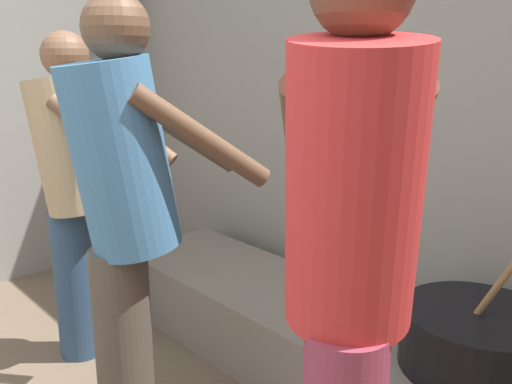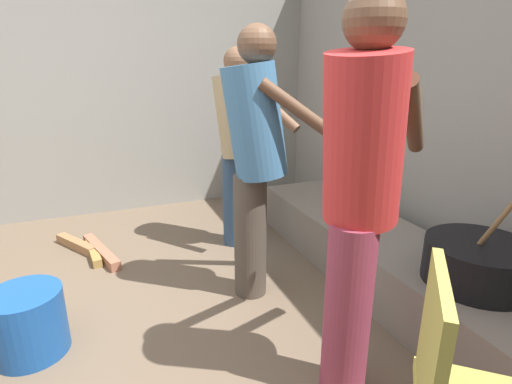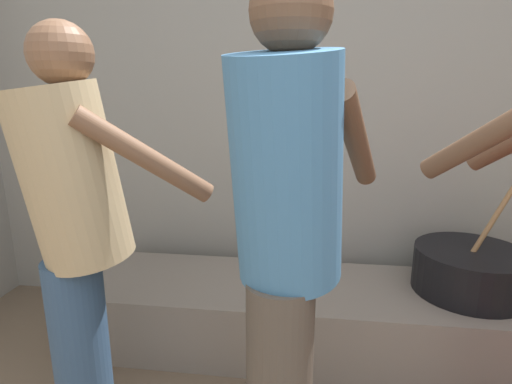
{
  "view_description": "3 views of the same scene",
  "coord_description": "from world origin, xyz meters",
  "views": [
    {
      "loc": [
        1.14,
        0.2,
        1.41
      ],
      "look_at": [
        -0.08,
        1.31,
        0.99
      ],
      "focal_mm": 37.59,
      "sensor_mm": 36.0,
      "label": 1
    },
    {
      "loc": [
        1.69,
        0.2,
        1.4
      ],
      "look_at": [
        -0.52,
        1.08,
        0.63
      ],
      "focal_mm": 28.24,
      "sensor_mm": 36.0,
      "label": 2
    },
    {
      "loc": [
        -0.36,
        -0.06,
        1.31
      ],
      "look_at": [
        -0.54,
        1.25,
        0.97
      ],
      "focal_mm": 28.94,
      "sensor_mm": 36.0,
      "label": 3
    }
  ],
  "objects": [
    {
      "name": "hearth_ledge",
      "position": [
        -0.17,
        1.86,
        0.17
      ],
      "size": [
        2.62,
        0.6,
        0.34
      ],
      "primitive_type": "cube",
      "color": "slate",
      "rests_on": "ground_plane"
    },
    {
      "name": "cooking_pot_main",
      "position": [
        0.42,
        1.9,
        0.45
      ],
      "size": [
        0.52,
        0.52,
        0.67
      ],
      "color": "black",
      "rests_on": "hearth_ledge"
    },
    {
      "name": "ground_plane",
      "position": [
        0.0,
        0.0,
        0.0
      ],
      "size": [
        9.63,
        9.63,
        0.0
      ],
      "primitive_type": "plane",
      "color": "brown"
    },
    {
      "name": "firewood_pile",
      "position": [
        -1.39,
        0.06,
        0.03
      ],
      "size": [
        0.73,
        0.46,
        0.07
      ],
      "color": "#A16349",
      "rests_on": "ground_plane"
    },
    {
      "name": "cook_in_blue_shirt",
      "position": [
        -0.42,
        1.04,
        0.92
      ],
      "size": [
        0.5,
        0.73,
        1.6
      ],
      "color": "#4C4238",
      "rests_on": "ground_plane"
    },
    {
      "name": "bucket_blue_plastic",
      "position": [
        -0.32,
        -0.23,
        0.17
      ],
      "size": [
        0.36,
        0.36,
        0.34
      ],
      "primitive_type": "cylinder",
      "color": "#194C99",
      "rests_on": "ground_plane"
    },
    {
      "name": "cook_in_red_shirt",
      "position": [
        0.44,
        1.13,
        0.95
      ],
      "size": [
        0.68,
        0.73,
        1.65
      ],
      "color": "#8C3347",
      "rests_on": "ground_plane"
    },
    {
      "name": "block_enclosure_rear",
      "position": [
        0.0,
        2.38,
        1.18
      ],
      "size": [
        5.02,
        0.2,
        2.36
      ],
      "primitive_type": "cube",
      "color": "gray",
      "rests_on": "ground_plane"
    },
    {
      "name": "cook_in_tan_shirt",
      "position": [
        -1.14,
        1.18,
        0.86
      ],
      "size": [
        0.71,
        0.63,
        1.51
      ],
      "color": "navy",
      "rests_on": "ground_plane"
    },
    {
      "name": "block_enclosure_left",
      "position": [
        -2.41,
        0.0,
        1.18
      ],
      "size": [
        0.2,
        4.95,
        2.36
      ],
      "primitive_type": "cube",
      "color": "gray",
      "rests_on": "ground_plane"
    }
  ]
}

